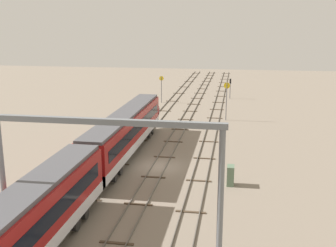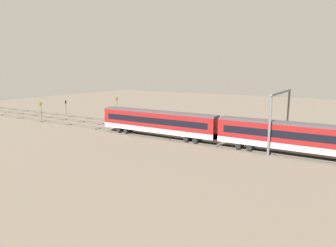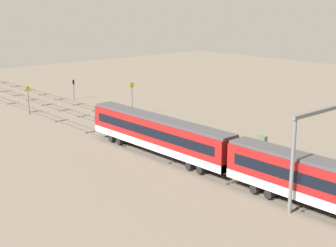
% 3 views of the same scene
% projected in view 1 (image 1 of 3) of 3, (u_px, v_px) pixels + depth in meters
% --- Properties ---
extents(ground_plane, '(191.30, 191.30, 0.00)m').
position_uv_depth(ground_plane, '(159.00, 167.00, 42.92)').
color(ground_plane, gray).
extents(track_near_foreground, '(175.30, 2.40, 0.16)m').
position_uv_depth(track_near_foreground, '(202.00, 168.00, 42.20)').
color(track_near_foreground, '#59544C').
rests_on(track_near_foreground, ground).
extents(track_second_near, '(175.30, 2.40, 0.16)m').
position_uv_depth(track_second_near, '(159.00, 166.00, 42.91)').
color(track_second_near, '#59544C').
rests_on(track_second_near, ground).
extents(track_with_train, '(175.30, 2.40, 0.16)m').
position_uv_depth(track_with_train, '(118.00, 164.00, 43.61)').
color(track_with_train, '#59544C').
rests_on(track_with_train, ground).
extents(overhead_gantry, '(0.40, 14.12, 9.17)m').
position_uv_depth(overhead_gantry, '(106.00, 162.00, 24.30)').
color(overhead_gantry, slate).
rests_on(overhead_gantry, ground).
extents(speed_sign_near_foreground, '(0.14, 0.93, 5.83)m').
position_uv_depth(speed_sign_near_foreground, '(227.00, 96.00, 62.68)').
color(speed_sign_near_foreground, '#4C4C51').
rests_on(speed_sign_near_foreground, ground).
extents(speed_sign_mid_trackside, '(0.14, 0.84, 4.98)m').
position_uv_depth(speed_sign_mid_trackside, '(161.00, 86.00, 77.13)').
color(speed_sign_mid_trackside, '#4C4C51').
rests_on(speed_sign_mid_trackside, ground).
extents(signal_light_trackside_approach, '(0.31, 0.32, 3.94)m').
position_uv_depth(signal_light_trackside_approach, '(230.00, 85.00, 81.36)').
color(signal_light_trackside_approach, '#4C4C51').
rests_on(signal_light_trackside_approach, ground).
extents(relay_cabinet, '(1.12, 0.65, 1.85)m').
position_uv_depth(relay_cabinet, '(231.00, 175.00, 37.84)').
color(relay_cabinet, '#597259').
rests_on(relay_cabinet, ground).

